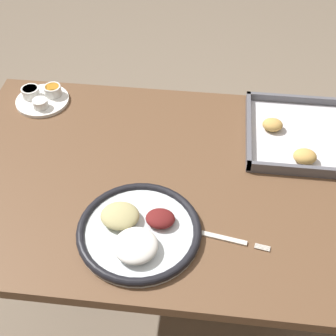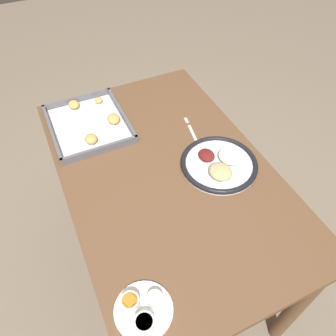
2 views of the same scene
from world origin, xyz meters
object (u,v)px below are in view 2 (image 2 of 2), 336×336
(dinner_plate, at_px, (220,163))
(saucer_plate, at_px, (143,310))
(fork, at_px, (193,134))
(baking_tray, at_px, (90,123))

(dinner_plate, xyz_separation_m, saucer_plate, (-0.37, 0.46, 0.00))
(fork, height_order, baking_tray, baking_tray)
(saucer_plate, xyz_separation_m, baking_tray, (0.80, -0.08, -0.00))
(dinner_plate, height_order, fork, dinner_plate)
(dinner_plate, xyz_separation_m, fork, (0.19, 0.01, -0.01))
(fork, relative_size, baking_tray, 0.54)
(fork, xyz_separation_m, baking_tray, (0.24, 0.37, 0.01))
(fork, distance_m, saucer_plate, 0.72)
(baking_tray, bearing_deg, fork, -122.85)
(baking_tray, bearing_deg, dinner_plate, -138.64)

